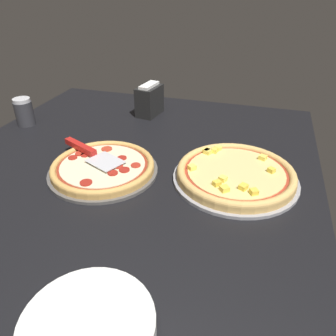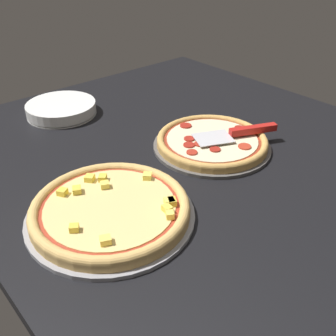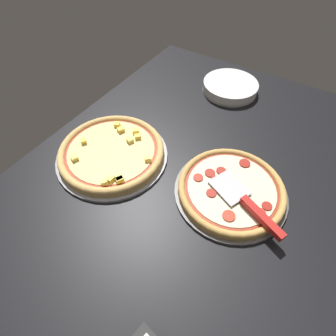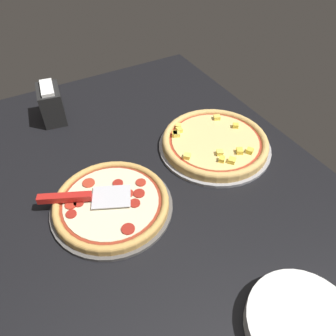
{
  "view_description": "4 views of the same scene",
  "coord_description": "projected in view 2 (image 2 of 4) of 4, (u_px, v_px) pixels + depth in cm",
  "views": [
    {
      "loc": [
        80.11,
        39.82,
        55.32
      ],
      "look_at": [
        -2.9,
        15.04,
        3.0
      ],
      "focal_mm": 35.0,
      "sensor_mm": 36.0,
      "label": 1
    },
    {
      "loc": [
        -67.59,
        71.25,
        57.07
      ],
      "look_at": [
        -2.9,
        15.04,
        3.0
      ],
      "focal_mm": 42.0,
      "sensor_mm": 36.0,
      "label": 2
    },
    {
      "loc": [
        -48.25,
        -13.29,
        67.77
      ],
      "look_at": [
        -2.9,
        15.04,
        3.0
      ],
      "focal_mm": 28.0,
      "sensor_mm": 36.0,
      "label": 3
    },
    {
      "loc": [
        60.18,
        -20.4,
        73.55
      ],
      "look_at": [
        -2.9,
        15.04,
        3.0
      ],
      "focal_mm": 35.0,
      "sensor_mm": 36.0,
      "label": 4
    }
  ],
  "objects": [
    {
      "name": "pizza_back",
      "position": [
        110.0,
        208.0,
        0.88
      ],
      "size": [
        35.89,
        35.89,
        3.78
      ],
      "color": "#DBAD60",
      "rests_on": "pizza_pan_back"
    },
    {
      "name": "pizza_front",
      "position": [
        212.0,
        141.0,
        1.15
      ],
      "size": [
        32.58,
        32.58,
        2.61
      ],
      "color": "tan",
      "rests_on": "pizza_pan_front"
    },
    {
      "name": "ground_plane",
      "position": [
        200.0,
        160.0,
        1.14
      ],
      "size": [
        148.33,
        123.46,
        3.6
      ],
      "primitive_type": "cube",
      "color": "black"
    },
    {
      "name": "pizza_pan_front",
      "position": [
        212.0,
        146.0,
        1.16
      ],
      "size": [
        34.66,
        34.66,
        1.0
      ],
      "primitive_type": "cylinder",
      "color": "#565451",
      "rests_on": "ground_plane"
    },
    {
      "name": "plate_stack",
      "position": [
        61.0,
        109.0,
        1.35
      ],
      "size": [
        23.64,
        23.64,
        4.2
      ],
      "color": "white",
      "rests_on": "ground_plane"
    },
    {
      "name": "pizza_pan_back",
      "position": [
        111.0,
        215.0,
        0.89
      ],
      "size": [
        38.18,
        38.18,
        1.0
      ],
      "primitive_type": "cylinder",
      "color": "#939399",
      "rests_on": "ground_plane"
    },
    {
      "name": "serving_spatula",
      "position": [
        243.0,
        132.0,
        1.16
      ],
      "size": [
        15.34,
        25.39,
        2.0
      ],
      "color": "silver",
      "rests_on": "pizza_front"
    }
  ]
}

